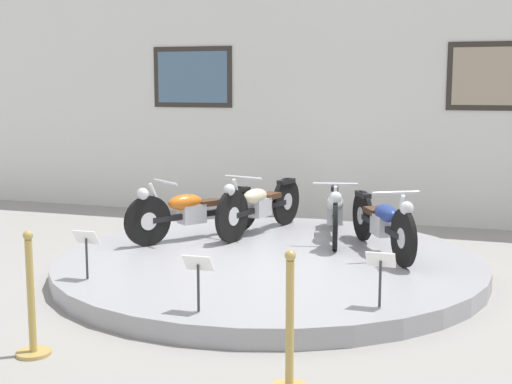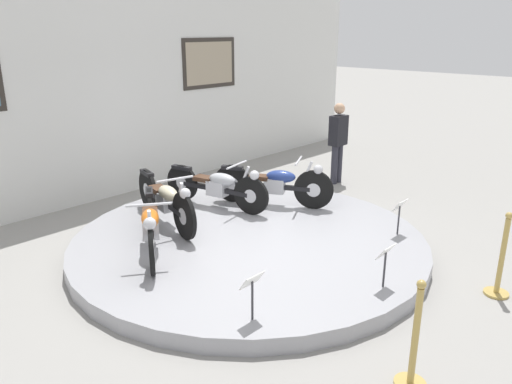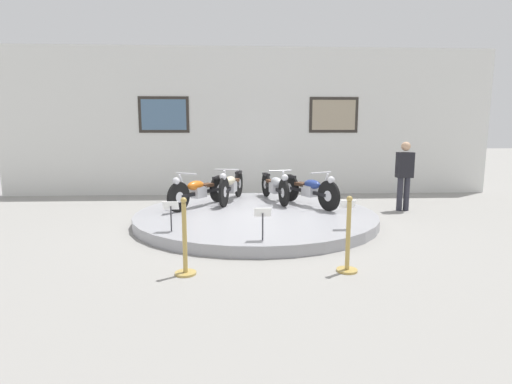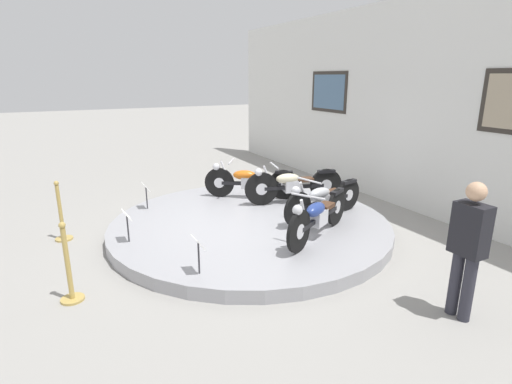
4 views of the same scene
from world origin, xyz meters
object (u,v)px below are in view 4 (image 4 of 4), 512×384
Objects in this scene: motorcycle_orange at (249,180)px; motorcycle_silver at (323,198)px; stanchion_post_right_of_entry at (69,275)px; info_placard_front_centre at (127,219)px; info_placard_front_left at (146,190)px; stanchion_post_left_of_entry at (62,220)px; info_placard_front_right at (198,247)px; motorcycle_cream at (292,184)px; motorcycle_blue at (318,215)px; visitor_standing at (468,244)px.

motorcycle_orange is 0.86× the size of motorcycle_silver.
motorcycle_silver is at bearing 97.66° from stanchion_post_right_of_entry.
motorcycle_silver is at bearing 19.47° from motorcycle_orange.
info_placard_front_centre is (-0.51, -3.29, -0.00)m from motorcycle_silver.
stanchion_post_right_of_entry is (2.56, -1.50, -0.22)m from info_placard_front_left.
motorcycle_orange is at bearing 92.28° from stanchion_post_left_of_entry.
motorcycle_orange is 3.39m from info_placard_front_right.
stanchion_post_left_of_entry and stanchion_post_right_of_entry have the same top height.
motorcycle_cream is at bearing 41.07° from motorcycle_orange.
stanchion_post_left_of_entry is at bearing -122.59° from motorcycle_blue.
motorcycle_silver reaches higher than info_placard_front_left.
stanchion_post_right_of_entry reaches higher than info_placard_front_centre.
motorcycle_blue is at bearing -19.67° from motorcycle_cream.
info_placard_front_centre is at bearing -98.81° from motorcycle_silver.
motorcycle_cream is at bearing 98.80° from info_placard_front_centre.
info_placard_front_right is at bearing -53.29° from motorcycle_cream.
info_placard_front_left is (-0.27, -2.06, -0.01)m from motorcycle_orange.
visitor_standing is (4.68, 0.34, 0.32)m from motorcycle_orange.
stanchion_post_left_of_entry reaches higher than info_placard_front_left.
motorcycle_cream is 1.92× the size of stanchion_post_right_of_entry.
info_placard_front_right is (2.70, -2.06, -0.01)m from motorcycle_orange.
visitor_standing is (3.98, -0.27, 0.30)m from motorcycle_cream.
motorcycle_silver is 4.22m from stanchion_post_right_of_entry.
info_placard_front_left is 1.61m from info_placard_front_centre.
visitor_standing is (3.47, 3.02, 0.33)m from info_placard_front_centre.
info_placard_front_left is at bearing 149.51° from stanchion_post_right_of_entry.
motorcycle_cream is 1.11× the size of motorcycle_blue.
info_placard_front_left is 2.97m from stanchion_post_right_of_entry.
motorcycle_blue is 3.45× the size of info_placard_front_centre.
motorcycle_cream reaches higher than motorcycle_orange.
info_placard_front_right is 0.50× the size of stanchion_post_right_of_entry.
motorcycle_silver is 2.84m from info_placard_front_right.
motorcycle_blue reaches higher than motorcycle_orange.
motorcycle_silver is at bearing 174.82° from visitor_standing.
stanchion_post_left_of_entry is (-4.54, -3.91, -0.55)m from visitor_standing.
motorcycle_blue is 3.45× the size of info_placard_front_right.
motorcycle_orange is at bearing 114.36° from info_placard_front_centre.
info_placard_front_right is at bearing 22.54° from info_placard_front_centre.
motorcycle_cream is 3.84× the size of info_placard_front_centre.
motorcycle_cream is 3.34m from info_placard_front_right.
info_placard_front_centre is at bearing -114.29° from motorcycle_blue.
motorcycle_silver is 3.33m from info_placard_front_centre.
motorcycle_silver is 2.99m from visitor_standing.
stanchion_post_left_of_entry is at bearing -149.51° from info_placard_front_right.
motorcycle_orange reaches higher than info_placard_front_right.
motorcycle_blue is 1.11× the size of visitor_standing.
motorcycle_blue reaches higher than info_placard_front_centre.
motorcycle_orange is at bearing -175.85° from visitor_standing.
info_placard_front_centre is (-1.21, -2.68, -0.02)m from motorcycle_blue.
motorcycle_cream is (0.70, 0.61, 0.02)m from motorcycle_orange.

